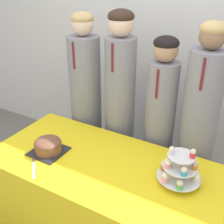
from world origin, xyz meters
TOP-DOWN VIEW (x-y plane):
  - wall_back at (0.00, 1.58)m, footprint 9.00×0.06m
  - table at (0.00, 0.40)m, footprint 1.73×0.79m
  - round_cake at (-0.45, 0.31)m, footprint 0.24×0.24m
  - cake_knife at (-0.46, 0.15)m, footprint 0.19×0.20m
  - cupcake_stand at (0.48, 0.47)m, footprint 0.28×0.28m
  - student_0 at (-0.57, 0.97)m, footprint 0.28×0.29m
  - student_1 at (-0.21, 0.97)m, footprint 0.26×0.26m
  - student_2 at (0.15, 0.97)m, footprint 0.24×0.25m
  - student_3 at (0.46, 0.97)m, footprint 0.27×0.27m

SIDE VIEW (x-z plane):
  - table at x=0.00m, z-range 0.00..0.70m
  - cake_knife at x=-0.46m, z-range 0.70..0.71m
  - student_2 at x=0.15m, z-range -0.01..1.49m
  - round_cake at x=-0.45m, z-range 0.70..0.82m
  - student_0 at x=-0.57m, z-range -0.03..1.58m
  - student_3 at x=0.46m, z-range -0.03..1.60m
  - cupcake_stand at x=0.48m, z-range 0.68..0.94m
  - student_1 at x=-0.21m, z-range -0.01..1.65m
  - wall_back at x=0.00m, z-range 0.00..2.70m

